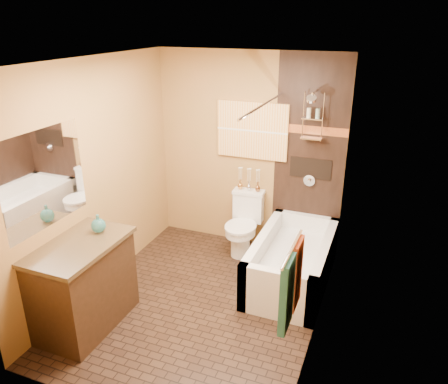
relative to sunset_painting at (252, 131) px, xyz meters
The scene contains 23 objects.
floor 2.14m from the sunset_painting, 92.10° to the right, with size 3.00×3.00×0.00m, color black.
wall_left 1.96m from the sunset_painting, 130.37° to the right, with size 0.02×3.00×2.50m, color #A97241.
wall_right 1.89m from the sunset_painting, 52.16° to the right, with size 0.02×3.00×2.50m, color #A97241.
wall_back 0.31m from the sunset_painting, 155.23° to the left, with size 2.40×0.02×2.50m, color #A97241.
wall_front 2.99m from the sunset_painting, 91.04° to the right, with size 2.40×0.02×2.50m, color #A97241.
ceiling 1.76m from the sunset_painting, 92.10° to the right, with size 3.00×3.00×0.00m, color silver.
alcove_tile_back 0.78m from the sunset_painting, ahead, with size 0.85×0.01×2.50m, color black.
alcove_tile_right 1.38m from the sunset_painting, 32.60° to the right, with size 0.01×1.50×2.50m, color black.
mosaic_band_back 0.72m from the sunset_painting, ahead, with size 0.85×0.01×0.10m, color #96351B.
mosaic_band_right 1.34m from the sunset_painting, 32.83° to the right, with size 0.01×1.50×0.10m, color #96351B.
alcove_niche 0.85m from the sunset_painting, ahead, with size 0.50×0.01×0.25m, color black.
shower_fixtures 0.76m from the sunset_painting, ahead, with size 0.24×0.33×1.16m.
curtain_rod 0.93m from the sunset_painting, 64.50° to the right, with size 0.03×0.03×1.55m, color silver.
towel_bar 2.75m from the sunset_painting, 66.54° to the right, with size 0.02×0.02×0.55m, color silver.
towel_teal 2.90m from the sunset_painting, 67.39° to the right, with size 0.05×0.22×0.52m, color #1F5669.
towel_rust 2.66m from the sunset_painting, 65.22° to the right, with size 0.05×0.22×0.52m, color maroon.
sunset_painting is the anchor object (origin of this frame).
vanity_mirror 2.52m from the sunset_painting, 119.56° to the right, with size 0.01×1.00×0.90m, color white.
bathtub 1.69m from the sunset_painting, 44.19° to the right, with size 0.80×1.50×0.55m.
toilet 1.18m from the sunset_painting, 90.00° to the right, with size 0.41×0.60×0.79m.
vanity 2.64m from the sunset_painting, 114.08° to the right, with size 0.63×1.02×0.90m.
teal_bottle 2.21m from the sunset_painting, 115.79° to the right, with size 0.14×0.14×0.22m, color #277575, non-canonical shape.
bud_vases 0.61m from the sunset_painting, 90.00° to the right, with size 0.30×0.06×0.29m.
Camera 1 is at (1.65, -3.54, 2.86)m, focal length 35.00 mm.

